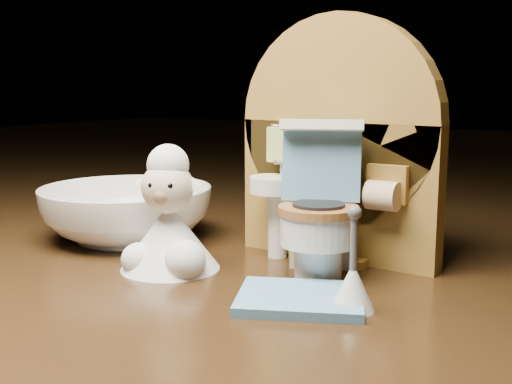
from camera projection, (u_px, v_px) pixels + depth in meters
backdrop_panel at (337, 154)px, 0.39m from camera, size 0.13×0.05×0.15m
toy_toilet at (320, 218)px, 0.37m from camera, size 0.05×0.06×0.09m
bath_mat at (300, 298)px, 0.32m from camera, size 0.08×0.07×0.00m
toilet_brush at (353, 283)px, 0.31m from camera, size 0.02×0.02×0.05m
plush_lamb at (169, 226)px, 0.38m from camera, size 0.06×0.06×0.08m
ceramic_bowl at (127, 213)px, 0.45m from camera, size 0.14×0.14×0.04m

